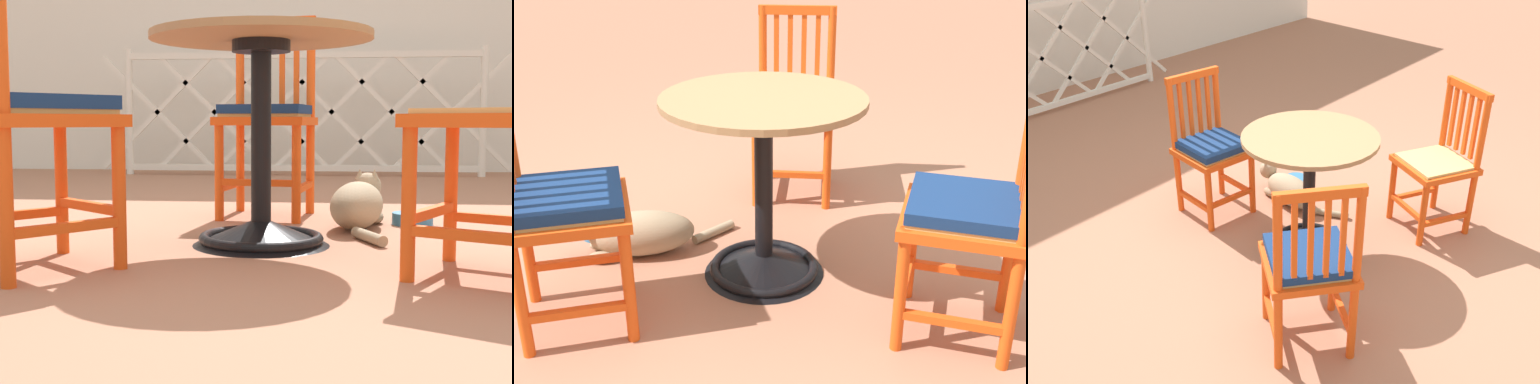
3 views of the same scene
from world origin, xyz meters
TOP-DOWN VIEW (x-y plane):
  - ground_plane at (0.00, 0.00)m, footprint 24.00×24.00m
  - cafe_table at (0.03, -0.00)m, footprint 0.76×0.76m
  - orange_chair_tucked_in at (-0.01, 0.75)m, footprint 0.45×0.45m
  - orange_chair_facing_out at (-0.59, -0.47)m, footprint 0.56×0.56m
  - orange_chair_by_planter at (0.73, -0.46)m, footprint 0.54×0.54m
  - tabby_cat at (0.39, 0.45)m, footprint 0.29×0.75m
  - pet_water_bowl at (0.62, 0.55)m, footprint 0.17×0.17m

SIDE VIEW (x-z plane):
  - ground_plane at x=0.00m, z-range 0.00..0.00m
  - pet_water_bowl at x=0.62m, z-range 0.00..0.05m
  - tabby_cat at x=0.39m, z-range -0.02..0.21m
  - cafe_table at x=0.03m, z-range -0.08..0.65m
  - orange_chair_by_planter at x=0.73m, z-range -0.02..0.89m
  - orange_chair_tucked_in at x=-0.01m, z-range -0.01..0.90m
  - orange_chair_facing_out at x=-0.59m, z-range -0.01..0.90m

